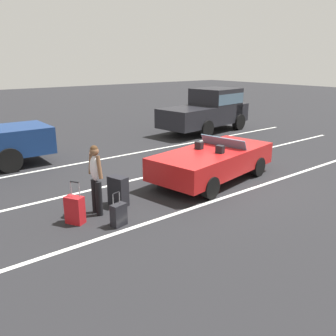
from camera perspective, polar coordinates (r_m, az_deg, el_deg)
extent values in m
plane|color=black|center=(10.91, 7.01, -1.91)|extent=(80.00, 80.00, 0.00)
cube|color=silver|center=(10.14, 11.93, -3.63)|extent=(18.00, 0.12, 0.01)
cube|color=silver|center=(11.93, 2.00, -0.14)|extent=(18.00, 0.12, 0.01)
cube|color=silver|center=(14.02, -5.15, 2.39)|extent=(18.00, 0.12, 0.01)
cube|color=red|center=(10.72, 7.13, 1.23)|extent=(4.34, 2.45, 0.64)
cube|color=red|center=(11.93, 11.05, 2.08)|extent=(1.58, 1.88, 0.38)
cube|color=slate|center=(11.03, 8.74, 4.11)|extent=(0.45, 1.56, 0.31)
cube|color=black|center=(10.66, 4.95, 3.59)|extent=(0.20, 0.24, 0.22)
cube|color=black|center=(10.25, 8.26, 2.94)|extent=(0.20, 0.24, 0.22)
cylinder|color=black|center=(12.26, 7.36, 1.65)|extent=(0.63, 0.32, 0.60)
cylinder|color=black|center=(11.47, 14.03, 0.21)|extent=(0.63, 0.32, 0.60)
cylinder|color=black|center=(10.34, -0.66, -1.09)|extent=(0.63, 0.32, 0.60)
cylinder|color=black|center=(9.39, 6.69, -3.09)|extent=(0.63, 0.32, 0.60)
cube|color=black|center=(8.96, -7.91, -3.65)|extent=(0.39, 0.54, 0.74)
cube|color=black|center=(9.08, -7.23, -3.71)|extent=(0.12, 0.38, 0.41)
sphere|color=black|center=(9.13, -9.04, -5.66)|extent=(0.04, 0.04, 0.04)
sphere|color=black|center=(8.91, -7.52, -6.17)|extent=(0.04, 0.04, 0.04)
cube|color=red|center=(8.21, -14.57, -6.46)|extent=(0.40, 0.47, 0.62)
cylinder|color=gray|center=(8.02, -13.91, -3.35)|extent=(0.03, 0.03, 0.32)
cylinder|color=gray|center=(8.15, -15.15, -3.12)|extent=(0.03, 0.03, 0.32)
cylinder|color=black|center=(8.04, -14.62, -2.16)|extent=(0.13, 0.21, 0.03)
sphere|color=black|center=(8.31, -13.27, -8.25)|extent=(0.04, 0.04, 0.04)
sphere|color=black|center=(8.47, -14.82, -7.88)|extent=(0.04, 0.04, 0.04)
cube|color=black|center=(7.93, -7.83, -7.38)|extent=(0.38, 0.27, 0.50)
cylinder|color=gray|center=(7.88, -7.72, -4.59)|extent=(0.02, 0.02, 0.24)
cylinder|color=gray|center=(7.76, -8.72, -4.97)|extent=(0.02, 0.02, 0.24)
cylinder|color=black|center=(7.78, -8.26, -3.94)|extent=(0.19, 0.07, 0.03)
sphere|color=black|center=(8.15, -7.52, -8.46)|extent=(0.04, 0.04, 0.04)
sphere|color=black|center=(8.00, -8.77, -9.00)|extent=(0.04, 0.04, 0.04)
cylinder|color=black|center=(8.62, -11.51, -4.39)|extent=(0.15, 0.15, 0.82)
cylinder|color=black|center=(8.45, -10.89, -4.79)|extent=(0.15, 0.15, 0.82)
ellipsoid|color=silver|center=(8.31, -11.48, -0.02)|extent=(0.22, 0.32, 0.60)
sphere|color=brown|center=(8.20, -11.64, 2.62)|extent=(0.21, 0.21, 0.21)
sphere|color=#472D19|center=(8.19, -11.66, 2.94)|extent=(0.18, 0.18, 0.18)
cylinder|color=brown|center=(8.46, -12.15, 0.72)|extent=(0.09, 0.19, 0.53)
cylinder|color=brown|center=(8.11, -10.84, 0.10)|extent=(0.09, 0.19, 0.53)
cube|color=navy|center=(13.38, -23.54, 4.08)|extent=(2.44, 1.95, 0.90)
cylinder|color=black|center=(12.54, -23.86, 1.14)|extent=(0.81, 0.30, 0.80)
cube|color=black|center=(19.62, 9.37, 8.89)|extent=(1.33, 2.03, 0.90)
cube|color=black|center=(18.72, 7.55, 9.84)|extent=(2.33, 2.15, 1.70)
cube|color=slate|center=(18.68, 7.59, 11.00)|extent=(2.29, 2.17, 0.51)
cube|color=black|center=(17.08, 3.00, 7.94)|extent=(2.62, 2.19, 0.90)
cylinder|color=black|center=(20.03, 6.82, 7.86)|extent=(0.83, 0.38, 0.80)
cylinder|color=black|center=(19.00, 11.16, 7.18)|extent=(0.83, 0.38, 0.80)
cylinder|color=black|center=(18.02, 1.58, 6.97)|extent=(0.83, 0.38, 0.80)
cylinder|color=black|center=(16.86, 6.11, 6.20)|extent=(0.83, 0.38, 0.80)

